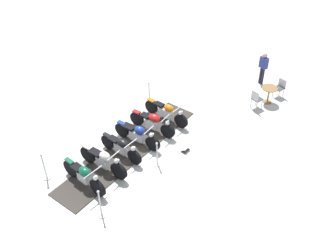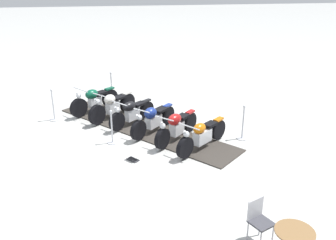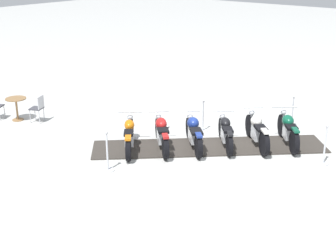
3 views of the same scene
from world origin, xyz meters
name	(u,v)px [view 3 (image 3 of 3)]	position (x,y,z in m)	size (l,w,h in m)	color
ground_plane	(209,147)	(0.00, 0.00, 0.00)	(80.00, 80.00, 0.00)	silver
display_platform	(209,147)	(0.00, 0.00, 0.02)	(6.96, 1.41, 0.04)	#38332D
motorcycle_forest	(288,129)	(1.71, 1.66, 0.51)	(1.47, 1.70, 1.01)	black
motorcycle_cream	(257,130)	(1.02, 1.00, 0.50)	(1.66, 1.65, 1.02)	black
motorcycle_black	(225,131)	(0.32, 0.35, 0.49)	(1.45, 1.59, 0.93)	black
motorcycle_navy	(194,132)	(-0.37, -0.31, 0.49)	(1.67, 1.60, 0.94)	black
motorcycle_maroon	(162,133)	(-1.06, -0.96, 0.50)	(1.70, 1.57, 0.94)	black
motorcycle_copper	(129,135)	(-1.75, -1.61, 0.46)	(1.60, 1.80, 0.93)	black
stanchion_right_front	(292,119)	(1.20, 3.04, 0.35)	(0.36, 0.36, 1.15)	silver
stanchion_left_rear	(107,159)	(-1.20, -3.04, 0.34)	(0.35, 0.35, 1.12)	silver
stanchion_right_mid	(203,121)	(-0.95, 1.01, 0.35)	(0.33, 0.33, 1.08)	silver
stanchion_left_front	(324,151)	(3.10, 1.02, 0.38)	(0.32, 0.32, 1.15)	silver
info_placard	(164,126)	(-2.15, 0.45, 0.06)	(0.40, 0.39, 0.19)	#333338
cafe_table	(16,104)	(-6.58, -2.19, 0.59)	(0.71, 0.71, 0.79)	olive
cafe_chair_across_table	(38,107)	(-5.84, -1.83, 0.54)	(0.54, 0.54, 0.93)	#B7B7BC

